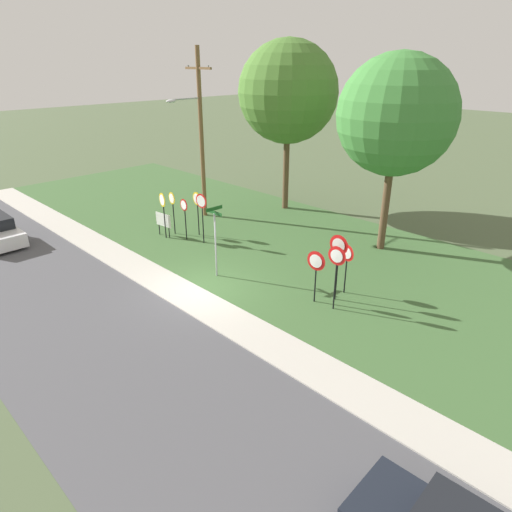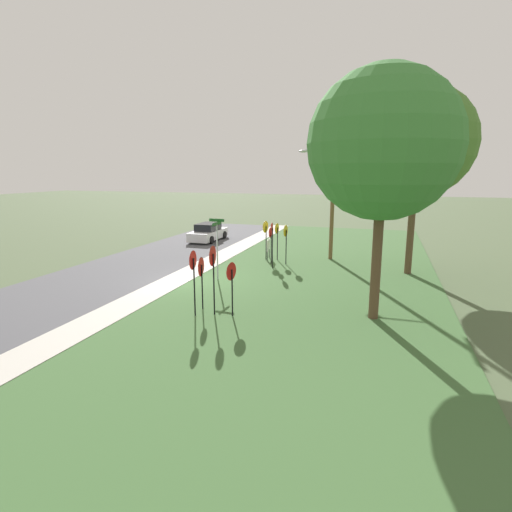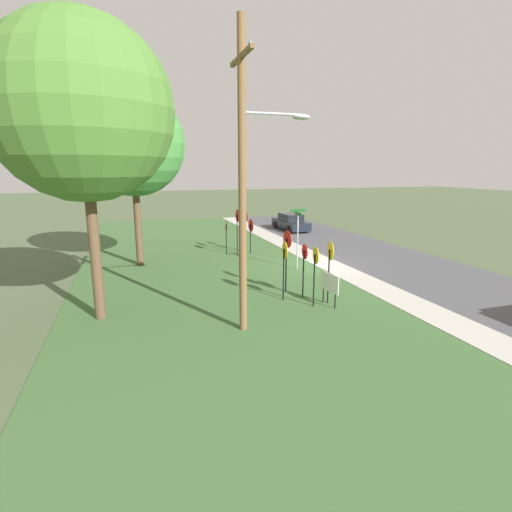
{
  "view_description": "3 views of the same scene",
  "coord_description": "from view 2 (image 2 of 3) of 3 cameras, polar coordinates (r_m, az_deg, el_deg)",
  "views": [
    {
      "loc": [
        12.87,
        -9.82,
        8.62
      ],
      "look_at": [
        0.87,
        2.23,
        1.08
      ],
      "focal_mm": 31.16,
      "sensor_mm": 36.0,
      "label": 1
    },
    {
      "loc": [
        18.14,
        9.13,
        5.44
      ],
      "look_at": [
        0.48,
        3.58,
        1.6
      ],
      "focal_mm": 28.68,
      "sensor_mm": 36.0,
      "label": 2
    },
    {
      "loc": [
        -18.72,
        9.3,
        5.11
      ],
      "look_at": [
        -1.22,
        3.68,
        1.03
      ],
      "focal_mm": 27.49,
      "sensor_mm": 36.0,
      "label": 3
    }
  ],
  "objects": [
    {
      "name": "ground_plane",
      "position": [
        21.02,
        -8.96,
        -3.43
      ],
      "size": [
        160.0,
        160.0,
        0.0
      ],
      "primitive_type": "plane",
      "color": "#4C5B3D"
    },
    {
      "name": "road_asphalt",
      "position": [
        23.5,
        -19.52,
        -2.34
      ],
      "size": [
        44.0,
        6.4,
        0.01
      ],
      "primitive_type": "cube",
      "color": "#4C4C51",
      "rests_on": "ground_plane"
    },
    {
      "name": "sidewalk_strip",
      "position": [
        21.37,
        -10.89,
        -3.16
      ],
      "size": [
        44.0,
        1.6,
        0.06
      ],
      "primitive_type": "cube",
      "color": "#BCB7AD",
      "rests_on": "ground_plane"
    },
    {
      "name": "grass_median",
      "position": [
        19.19,
        7.38,
        -4.79
      ],
      "size": [
        44.0,
        12.0,
        0.04
      ],
      "primitive_type": "cube",
      "color": "#3D6033",
      "rests_on": "ground_plane"
    },
    {
      "name": "stop_sign_near_left",
      "position": [
        23.98,
        4.17,
        2.8
      ],
      "size": [
        0.69,
        0.12,
        2.35
      ],
      "rotation": [
        0.0,
        0.0,
        -0.1
      ],
      "color": "black",
      "rests_on": "grass_median"
    },
    {
      "name": "stop_sign_near_right",
      "position": [
        24.14,
        2.08,
        2.53
      ],
      "size": [
        0.61,
        0.11,
        2.18
      ],
      "rotation": [
        0.0,
        0.0,
        -0.07
      ],
      "color": "black",
      "rests_on": "grass_median"
    },
    {
      "name": "stop_sign_far_left",
      "position": [
        25.2,
        2.96,
        3.11
      ],
      "size": [
        0.63,
        0.12,
        2.29
      ],
      "rotation": [
        0.0,
        0.0,
        -0.13
      ],
      "color": "black",
      "rests_on": "grass_median"
    },
    {
      "name": "stop_sign_far_center",
      "position": [
        25.21,
        1.36,
        3.39
      ],
      "size": [
        0.71,
        0.16,
        2.42
      ],
      "rotation": [
        0.0,
        0.0,
        -0.19
      ],
      "color": "black",
      "rests_on": "grass_median"
    },
    {
      "name": "stop_sign_far_right",
      "position": [
        23.06,
        2.25,
        2.93
      ],
      "size": [
        0.73,
        0.12,
        2.59
      ],
      "rotation": [
        0.0,
        0.0,
        0.09
      ],
      "color": "black",
      "rests_on": "grass_median"
    },
    {
      "name": "yield_sign_near_left",
      "position": [
        16.24,
        -7.69,
        -2.07
      ],
      "size": [
        0.77,
        0.13,
        2.12
      ],
      "rotation": [
        0.0,
        0.0,
        0.12
      ],
      "color": "black",
      "rests_on": "grass_median"
    },
    {
      "name": "yield_sign_near_right",
      "position": [
        15.44,
        -6.07,
        -0.99
      ],
      "size": [
        0.78,
        0.11,
        2.69
      ],
      "rotation": [
        0.0,
        0.0,
        0.06
      ],
      "color": "black",
      "rests_on": "grass_median"
    },
    {
      "name": "yield_sign_far_left",
      "position": [
        15.39,
        -8.78,
        -1.58
      ],
      "size": [
        0.73,
        0.11,
        2.54
      ],
      "rotation": [
        0.0,
        0.0,
        0.07
      ],
      "color": "black",
      "rests_on": "grass_median"
    },
    {
      "name": "yield_sign_far_right",
      "position": [
        15.35,
        -3.48,
        -2.88
      ],
      "size": [
        0.69,
        0.16,
        2.09
      ],
      "rotation": [
        0.0,
        0.0,
        -0.19
      ],
      "color": "black",
      "rests_on": "grass_median"
    },
    {
      "name": "street_name_post",
      "position": [
        20.58,
        -5.44,
        1.7
      ],
      "size": [
        0.96,
        0.82,
        3.1
      ],
      "rotation": [
        0.0,
        0.0,
        -0.05
      ],
      "color": "#9EA0A8",
      "rests_on": "grass_median"
    },
    {
      "name": "utility_pole",
      "position": [
        25.61,
        10.42,
        10.6
      ],
      "size": [
        2.1,
        2.27,
        9.27
      ],
      "color": "brown",
      "rests_on": "grass_median"
    },
    {
      "name": "notice_board",
      "position": [
        25.56,
        1.72,
        1.42
      ],
      "size": [
        1.1,
        0.16,
        1.25
      ],
      "rotation": [
        0.0,
        0.0,
        0.12
      ],
      "color": "black",
      "rests_on": "grass_median"
    },
    {
      "name": "oak_tree_left",
      "position": [
        23.03,
        21.61,
        14.55
      ],
      "size": [
        5.73,
        5.73,
        9.74
      ],
      "color": "brown",
      "rests_on": "grass_median"
    },
    {
      "name": "oak_tree_right",
      "position": [
        15.27,
        17.36,
        14.62
      ],
      "size": [
        5.3,
        5.3,
        8.98
      ],
      "color": "brown",
      "rests_on": "grass_median"
    },
    {
      "name": "parked_hatchback_near",
      "position": [
        32.9,
        -6.69,
        3.26
      ],
      "size": [
        4.36,
        1.9,
        1.39
      ],
      "rotation": [
        0.0,
        0.0,
        0.0
      ],
      "color": "silver",
      "rests_on": "road_asphalt"
    }
  ]
}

